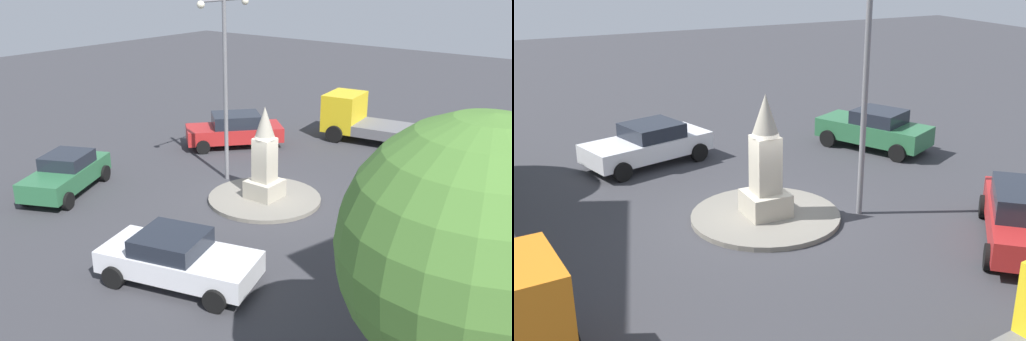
% 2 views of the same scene
% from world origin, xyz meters
% --- Properties ---
extents(ground_plane, '(80.00, 80.00, 0.00)m').
position_xyz_m(ground_plane, '(0.00, 0.00, 0.00)').
color(ground_plane, '#38383D').
extents(traffic_island, '(4.17, 4.17, 0.14)m').
position_xyz_m(traffic_island, '(0.00, 0.00, 0.07)').
color(traffic_island, gray).
rests_on(traffic_island, ground).
extents(monument, '(1.15, 1.15, 3.42)m').
position_xyz_m(monument, '(0.00, 0.00, 1.57)').
color(monument, '#B2AA99').
rests_on(monument, traffic_island).
extents(streetlamp, '(2.74, 0.28, 7.51)m').
position_xyz_m(streetlamp, '(-0.83, -2.55, 4.51)').
color(streetlamp, slate).
rests_on(streetlamp, ground).
extents(car_white_approaching, '(2.99, 4.67, 1.43)m').
position_xyz_m(car_white_approaching, '(6.01, 1.60, 0.73)').
color(car_white_approaching, silver).
rests_on(car_white_approaching, ground).
extents(car_green_passing, '(4.44, 3.31, 1.50)m').
position_xyz_m(car_green_passing, '(4.01, -6.43, 0.76)').
color(car_green_passing, '#2D6B42').
rests_on(car_green_passing, ground).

